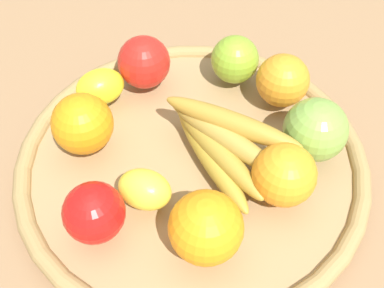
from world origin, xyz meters
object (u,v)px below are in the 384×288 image
at_px(orange_3, 83,124).
at_px(apple_2, 235,59).
at_px(banana_bunch, 221,142).
at_px(lemon_0, 100,87).
at_px(orange_2, 206,228).
at_px(lemon_1, 145,189).
at_px(apple_1, 94,213).
at_px(orange_1, 284,175).
at_px(apple_3, 144,62).
at_px(apple_0, 315,130).
at_px(orange_0, 285,82).

bearing_deg(orange_3, apple_2, -5.78).
distance_m(banana_bunch, lemon_0, 0.19).
bearing_deg(orange_2, lemon_1, 100.24).
height_order(apple_1, orange_1, orange_1).
distance_m(orange_1, orange_2, 0.11).
xyz_separation_m(orange_3, orange_1, (0.14, -0.21, -0.00)).
xyz_separation_m(apple_3, lemon_1, (-0.12, -0.17, -0.01)).
height_order(orange_3, apple_0, apple_0).
height_order(orange_0, lemon_1, orange_0).
distance_m(apple_1, orange_1, 0.22).
xyz_separation_m(orange_1, apple_3, (-0.01, 0.26, -0.00)).
relative_size(apple_1, lemon_0, 1.02).
relative_size(orange_0, apple_2, 1.06).
xyz_separation_m(orange_2, apple_3, (0.10, 0.26, -0.00)).
xyz_separation_m(orange_0, orange_1, (-0.11, -0.11, 0.00)).
distance_m(apple_0, lemon_1, 0.22).
bearing_deg(lemon_1, banana_bunch, -3.25).
bearing_deg(orange_2, orange_1, -0.99).
height_order(orange_0, apple_3, apple_3).
relative_size(orange_1, orange_2, 0.93).
bearing_deg(apple_3, orange_0, -50.66).
xyz_separation_m(orange_3, apple_3, (0.13, 0.05, -0.00)).
height_order(banana_bunch, lemon_1, banana_bunch).
xyz_separation_m(apple_2, lemon_0, (-0.17, 0.08, -0.01)).
distance_m(orange_3, apple_0, 0.29).
distance_m(orange_1, lemon_0, 0.28).
distance_m(orange_1, apple_0, 0.08).
bearing_deg(banana_bunch, orange_3, 133.21).
height_order(orange_3, apple_2, orange_3).
height_order(apple_2, apple_1, same).
bearing_deg(banana_bunch, orange_2, -138.40).
distance_m(orange_1, lemon_1, 0.16).
distance_m(apple_1, lemon_0, 0.21).
bearing_deg(apple_3, apple_0, -69.46).
relative_size(orange_3, orange_2, 0.96).
bearing_deg(lemon_0, apple_0, -57.21).
bearing_deg(apple_0, orange_3, 139.00).
relative_size(banana_bunch, lemon_1, 2.87).
bearing_deg(apple_3, orange_2, -111.72).
xyz_separation_m(orange_0, orange_2, (-0.23, -0.11, 0.00)).
height_order(orange_0, apple_0, apple_0).
height_order(banana_bunch, orange_0, orange_0).
xyz_separation_m(apple_2, apple_1, (-0.29, -0.09, 0.00)).
bearing_deg(apple_2, orange_3, 174.22).
bearing_deg(apple_1, banana_bunch, -3.00).
distance_m(orange_0, apple_2, 0.08).
bearing_deg(banana_bunch, apple_3, 86.98).
bearing_deg(apple_2, apple_0, -95.75).
height_order(apple_2, lemon_0, apple_2).
height_order(apple_1, apple_3, apple_3).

